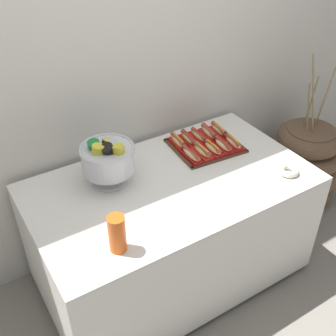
{
  "coord_description": "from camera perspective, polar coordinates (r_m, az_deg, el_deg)",
  "views": [
    {
      "loc": [
        -1.0,
        -1.57,
        2.2
      ],
      "look_at": [
        -0.01,
        0.01,
        0.85
      ],
      "focal_mm": 45.11,
      "sensor_mm": 36.0,
      "label": 1
    }
  ],
  "objects": [
    {
      "name": "ground_plane",
      "position": [
        2.88,
        0.4,
        -13.93
      ],
      "size": [
        10.0,
        10.0,
        0.0
      ],
      "primitive_type": "plane",
      "color": "gray"
    },
    {
      "name": "back_wall",
      "position": [
        2.51,
        -6.29,
        14.53
      ],
      "size": [
        6.0,
        0.1,
        2.6
      ],
      "primitive_type": "cube",
      "color": "silver",
      "rests_on": "ground_plane"
    },
    {
      "name": "buffet_table",
      "position": [
        2.59,
        0.44,
        -8.17
      ],
      "size": [
        1.59,
        0.91,
        0.76
      ],
      "color": "white",
      "rests_on": "ground_plane"
    },
    {
      "name": "floor_vase",
      "position": [
        3.45,
        17.84,
        0.44
      ],
      "size": [
        0.55,
        0.55,
        1.2
      ],
      "color": "brown",
      "rests_on": "ground_plane"
    },
    {
      "name": "serving_tray",
      "position": [
        2.66,
        5.07,
        3.0
      ],
      "size": [
        0.43,
        0.39,
        0.01
      ],
      "color": "#472B19",
      "rests_on": "buffet_table"
    },
    {
      "name": "hot_dog_0",
      "position": [
        2.51,
        3.17,
        1.81
      ],
      "size": [
        0.07,
        0.18,
        0.06
      ],
      "color": "#B21414",
      "rests_on": "serving_tray"
    },
    {
      "name": "hot_dog_1",
      "position": [
        2.55,
        4.64,
        2.29
      ],
      "size": [
        0.07,
        0.17,
        0.06
      ],
      "color": "red",
      "rests_on": "serving_tray"
    },
    {
      "name": "hot_dog_2",
      "position": [
        2.58,
        6.06,
        2.66
      ],
      "size": [
        0.07,
        0.17,
        0.06
      ],
      "color": "#B21414",
      "rests_on": "serving_tray"
    },
    {
      "name": "hot_dog_3",
      "position": [
        2.62,
        7.45,
        3.08
      ],
      "size": [
        0.08,
        0.17,
        0.06
      ],
      "color": "#B21414",
      "rests_on": "serving_tray"
    },
    {
      "name": "hot_dog_4",
      "position": [
        2.66,
        8.8,
        3.46
      ],
      "size": [
        0.08,
        0.18,
        0.06
      ],
      "color": "#B21414",
      "rests_on": "serving_tray"
    },
    {
      "name": "hot_dog_5",
      "position": [
        2.63,
        1.38,
        3.63
      ],
      "size": [
        0.07,
        0.18,
        0.06
      ],
      "color": "red",
      "rests_on": "serving_tray"
    },
    {
      "name": "hot_dog_6",
      "position": [
        2.67,
        2.8,
        4.0
      ],
      "size": [
        0.08,
        0.17,
        0.06
      ],
      "color": "red",
      "rests_on": "serving_tray"
    },
    {
      "name": "hot_dog_7",
      "position": [
        2.7,
        4.19,
        4.34
      ],
      "size": [
        0.07,
        0.18,
        0.06
      ],
      "color": "red",
      "rests_on": "serving_tray"
    },
    {
      "name": "hot_dog_8",
      "position": [
        2.73,
        5.55,
        4.79
      ],
      "size": [
        0.09,
        0.19,
        0.06
      ],
      "color": "red",
      "rests_on": "serving_tray"
    },
    {
      "name": "hot_dog_9",
      "position": [
        2.77,
        6.87,
        5.12
      ],
      "size": [
        0.08,
        0.18,
        0.06
      ],
      "color": "red",
      "rests_on": "serving_tray"
    },
    {
      "name": "punch_bowl",
      "position": [
        2.28,
        -8.15,
        1.37
      ],
      "size": [
        0.3,
        0.3,
        0.28
      ],
      "color": "silver",
      "rests_on": "buffet_table"
    },
    {
      "name": "cup_stack",
      "position": [
        1.92,
        -6.9,
        -8.8
      ],
      "size": [
        0.08,
        0.08,
        0.19
      ],
      "color": "#EA5B19",
      "rests_on": "buffet_table"
    },
    {
      "name": "donut",
      "position": [
        2.5,
        15.98,
        -0.36
      ],
      "size": [
        0.12,
        0.12,
        0.04
      ],
      "color": "silver",
      "rests_on": "buffet_table"
    }
  ]
}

